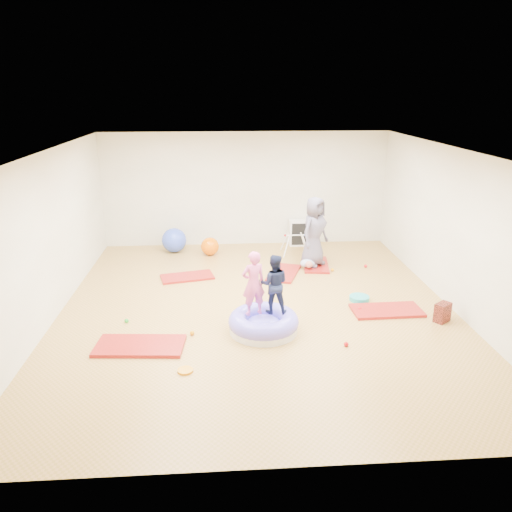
{
  "coord_description": "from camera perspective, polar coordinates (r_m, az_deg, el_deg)",
  "views": [
    {
      "loc": [
        -0.6,
        -8.2,
        3.76
      ],
      "look_at": [
        0.0,
        0.3,
        0.9
      ],
      "focal_mm": 35.0,
      "sensor_mm": 36.0,
      "label": 1
    }
  ],
  "objects": [
    {
      "name": "yellow_toy",
      "position": [
        7.24,
        -8.09,
        -12.83
      ],
      "size": [
        0.22,
        0.22,
        0.03
      ],
      "primitive_type": "cylinder",
      "color": "orange",
      "rests_on": "ground"
    },
    {
      "name": "room",
      "position": [
        8.56,
        0.14,
        2.54
      ],
      "size": [
        7.01,
        8.01,
        2.81
      ],
      "color": "olive",
      "rests_on": "ground"
    },
    {
      "name": "gym_mat_right",
      "position": [
        9.21,
        14.71,
        -6.04
      ],
      "size": [
        1.24,
        0.65,
        0.05
      ],
      "primitive_type": "cube",
      "rotation": [
        0.0,
        0.0,
        0.03
      ],
      "color": "#AE1E1A",
      "rests_on": "ground"
    },
    {
      "name": "exercise_ball_blue",
      "position": [
        12.2,
        -9.34,
        1.79
      ],
      "size": [
        0.59,
        0.59,
        0.59
      ],
      "primitive_type": "sphere",
      "color": "blue",
      "rests_on": "ground"
    },
    {
      "name": "cube_shelf",
      "position": [
        12.64,
        5.26,
        2.68
      ],
      "size": [
        0.64,
        0.32,
        0.64
      ],
      "color": "white",
      "rests_on": "ground"
    },
    {
      "name": "infant",
      "position": [
        10.94,
        5.96,
        -0.85
      ],
      "size": [
        0.33,
        0.34,
        0.2
      ],
      "color": "#A4BAE0",
      "rests_on": "gym_mat_rear_right"
    },
    {
      "name": "balance_disc",
      "position": [
        9.57,
        11.72,
        -4.74
      ],
      "size": [
        0.37,
        0.37,
        0.08
      ],
      "primitive_type": "cylinder",
      "color": "teal",
      "rests_on": "ground"
    },
    {
      "name": "gym_mat_rear_right",
      "position": [
        11.25,
        6.86,
        -1.0
      ],
      "size": [
        0.67,
        1.13,
        0.04
      ],
      "primitive_type": "cube",
      "rotation": [
        0.0,
        0.0,
        1.44
      ],
      "color": "#AE1E1A",
      "rests_on": "ground"
    },
    {
      "name": "adult_caregiver",
      "position": [
        10.96,
        6.68,
        2.8
      ],
      "size": [
        0.88,
        0.87,
        1.53
      ],
      "primitive_type": "imported",
      "rotation": [
        0.0,
        0.0,
        0.76
      ],
      "color": "#545062",
      "rests_on": "gym_mat_rear_right"
    },
    {
      "name": "gym_mat_center_back",
      "position": [
        10.69,
        3.18,
        -1.94
      ],
      "size": [
        0.89,
        1.22,
        0.05
      ],
      "primitive_type": "cube",
      "rotation": [
        0.0,
        0.0,
        1.23
      ],
      "color": "#AE1E1A",
      "rests_on": "ground"
    },
    {
      "name": "child_pink",
      "position": [
        7.94,
        -0.3,
        -2.81
      ],
      "size": [
        0.45,
        0.36,
        1.07
      ],
      "primitive_type": "imported",
      "rotation": [
        0.0,
        0.0,
        3.45
      ],
      "color": "#E65A9A",
      "rests_on": "inflatable_cushion"
    },
    {
      "name": "child_navy",
      "position": [
        8.03,
        2.07,
        -2.88
      ],
      "size": [
        0.53,
        0.44,
        0.99
      ],
      "primitive_type": "imported",
      "rotation": [
        0.0,
        0.0,
        2.99
      ],
      "color": "#171E3E",
      "rests_on": "inflatable_cushion"
    },
    {
      "name": "gym_mat_front_left",
      "position": [
        7.96,
        -13.13,
        -9.96
      ],
      "size": [
        1.39,
        0.77,
        0.06
      ],
      "primitive_type": "cube",
      "rotation": [
        0.0,
        0.0,
        -0.08
      ],
      "color": "#AE1E1A",
      "rests_on": "ground"
    },
    {
      "name": "infant_play_gym",
      "position": [
        11.87,
        4.49,
        1.7
      ],
      "size": [
        0.64,
        0.61,
        0.49
      ],
      "rotation": [
        0.0,
        0.0,
        -0.18
      ],
      "color": "white",
      "rests_on": "ground"
    },
    {
      "name": "backpack",
      "position": [
        9.07,
        20.54,
        -6.06
      ],
      "size": [
        0.33,
        0.31,
        0.33
      ],
      "primitive_type": "cube",
      "rotation": [
        0.0,
        0.0,
        0.64
      ],
      "color": "#9B311F",
      "rests_on": "ground"
    },
    {
      "name": "inflatable_cushion",
      "position": [
        8.19,
        0.87,
        -7.7
      ],
      "size": [
        1.15,
        1.15,
        0.36
      ],
      "rotation": [
        0.0,
        0.0,
        -0.05
      ],
      "color": "silver",
      "rests_on": "ground"
    },
    {
      "name": "gym_mat_mid_left",
      "position": [
        10.55,
        -7.87,
        -2.37
      ],
      "size": [
        1.17,
        0.77,
        0.04
      ],
      "primitive_type": "cube",
      "rotation": [
        0.0,
        0.0,
        0.23
      ],
      "color": "#AE1E1A",
      "rests_on": "ground"
    },
    {
      "name": "ball_pit_balls",
      "position": [
        9.03,
        4.16,
        -5.85
      ],
      "size": [
        4.88,
        3.56,
        0.07
      ],
      "color": "#BA0C11",
      "rests_on": "ground"
    },
    {
      "name": "exercise_ball_orange",
      "position": [
        11.88,
        -5.29,
        1.11
      ],
      "size": [
        0.43,
        0.43,
        0.43
      ],
      "primitive_type": "sphere",
      "color": "#E86100",
      "rests_on": "ground"
    }
  ]
}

